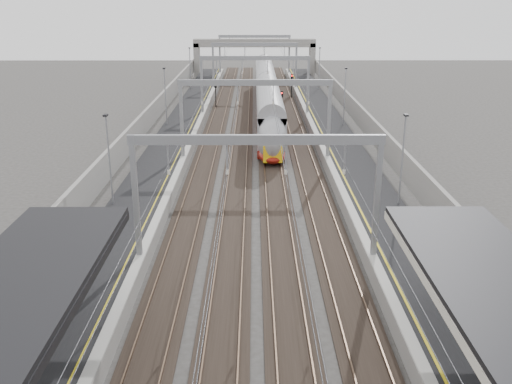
{
  "coord_description": "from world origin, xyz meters",
  "views": [
    {
      "loc": [
        -0.13,
        -5.97,
        14.19
      ],
      "look_at": [
        0.0,
        28.18,
        2.43
      ],
      "focal_mm": 40.0,
      "sensor_mm": 36.0,
      "label": 1
    }
  ],
  "objects_px": {
    "signal_green": "(216,90)",
    "bench": "(495,340)",
    "train": "(267,100)",
    "overbridge": "(255,48)"
  },
  "relations": [
    {
      "from": "train",
      "to": "bench",
      "type": "relative_size",
      "value": 27.75
    },
    {
      "from": "overbridge",
      "to": "bench",
      "type": "relative_size",
      "value": 12.68
    },
    {
      "from": "overbridge",
      "to": "bench",
      "type": "height_order",
      "value": "overbridge"
    },
    {
      "from": "bench",
      "to": "train",
      "type": "bearing_deg",
      "value": 98.64
    },
    {
      "from": "train",
      "to": "signal_green",
      "type": "height_order",
      "value": "train"
    },
    {
      "from": "overbridge",
      "to": "signal_green",
      "type": "relative_size",
      "value": 6.33
    },
    {
      "from": "train",
      "to": "signal_green",
      "type": "xyz_separation_m",
      "value": [
        -6.7,
        5.87,
        0.36
      ]
    },
    {
      "from": "signal_green",
      "to": "overbridge",
      "type": "bearing_deg",
      "value": 80.25
    },
    {
      "from": "signal_green",
      "to": "bench",
      "type": "bearing_deg",
      "value": -75.73
    },
    {
      "from": "train",
      "to": "bench",
      "type": "distance_m",
      "value": 51.41
    }
  ]
}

